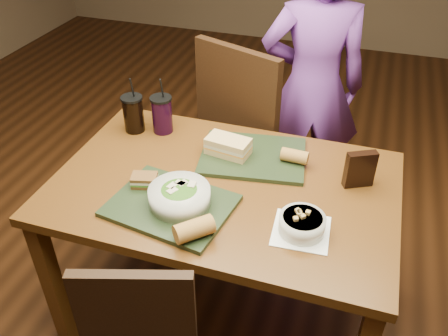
{
  "coord_description": "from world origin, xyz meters",
  "views": [
    {
      "loc": [
        0.44,
        -1.36,
        1.86
      ],
      "look_at": [
        0.0,
        0.0,
        0.82
      ],
      "focal_mm": 38.0,
      "sensor_mm": 36.0,
      "label": 1
    }
  ],
  "objects_px": {
    "diner": "(312,88)",
    "chip_bag": "(360,169)",
    "salad_bowl": "(179,195)",
    "sandwich_near": "(145,180)",
    "cup_cola": "(133,114)",
    "cup_berry": "(162,114)",
    "dining_table": "(224,201)",
    "soup_bowl": "(302,224)",
    "tray_far": "(253,156)",
    "baguette_near": "(194,229)",
    "chair_far": "(242,128)",
    "tray_near": "(171,206)",
    "baguette_far": "(295,156)",
    "sandwich_far": "(228,146)"
  },
  "relations": [
    {
      "from": "diner",
      "to": "chip_bag",
      "type": "xyz_separation_m",
      "value": [
        0.3,
        -0.76,
        0.07
      ]
    },
    {
      "from": "salad_bowl",
      "to": "sandwich_near",
      "type": "distance_m",
      "value": 0.18
    },
    {
      "from": "cup_cola",
      "to": "cup_berry",
      "type": "distance_m",
      "value": 0.13
    },
    {
      "from": "dining_table",
      "to": "soup_bowl",
      "type": "relative_size",
      "value": 6.51
    },
    {
      "from": "diner",
      "to": "tray_far",
      "type": "xyz_separation_m",
      "value": [
        -0.12,
        -0.71,
        0.01
      ]
    },
    {
      "from": "baguette_near",
      "to": "cup_cola",
      "type": "relative_size",
      "value": 0.51
    },
    {
      "from": "tray_far",
      "to": "baguette_near",
      "type": "distance_m",
      "value": 0.52
    },
    {
      "from": "tray_far",
      "to": "baguette_near",
      "type": "xyz_separation_m",
      "value": [
        -0.06,
        -0.52,
        0.04
      ]
    },
    {
      "from": "chair_far",
      "to": "tray_far",
      "type": "distance_m",
      "value": 0.52
    },
    {
      "from": "tray_near",
      "to": "tray_far",
      "type": "xyz_separation_m",
      "value": [
        0.2,
        0.39,
        0.0
      ]
    },
    {
      "from": "dining_table",
      "to": "diner",
      "type": "distance_m",
      "value": 0.93
    },
    {
      "from": "soup_bowl",
      "to": "tray_near",
      "type": "bearing_deg",
      "value": -177.32
    },
    {
      "from": "soup_bowl",
      "to": "cup_cola",
      "type": "distance_m",
      "value": 0.93
    },
    {
      "from": "tray_near",
      "to": "baguette_far",
      "type": "distance_m",
      "value": 0.54
    },
    {
      "from": "sandwich_far",
      "to": "baguette_near",
      "type": "xyz_separation_m",
      "value": [
        0.04,
        -0.5,
        -0.0
      ]
    },
    {
      "from": "chair_far",
      "to": "diner",
      "type": "relative_size",
      "value": 0.71
    },
    {
      "from": "chair_far",
      "to": "tray_far",
      "type": "height_order",
      "value": "chair_far"
    },
    {
      "from": "chair_far",
      "to": "salad_bowl",
      "type": "height_order",
      "value": "chair_far"
    },
    {
      "from": "dining_table",
      "to": "chair_far",
      "type": "xyz_separation_m",
      "value": [
        -0.12,
        0.66,
        -0.07
      ]
    },
    {
      "from": "diner",
      "to": "baguette_far",
      "type": "xyz_separation_m",
      "value": [
        0.04,
        -0.71,
        0.04
      ]
    },
    {
      "from": "tray_far",
      "to": "cup_cola",
      "type": "height_order",
      "value": "cup_cola"
    },
    {
      "from": "sandwich_near",
      "to": "dining_table",
      "type": "bearing_deg",
      "value": 25.12
    },
    {
      "from": "chip_bag",
      "to": "cup_cola",
      "type": "bearing_deg",
      "value": 146.55
    },
    {
      "from": "baguette_far",
      "to": "sandwich_near",
      "type": "bearing_deg",
      "value": -147.13
    },
    {
      "from": "chair_far",
      "to": "cup_cola",
      "type": "relative_size",
      "value": 4.19
    },
    {
      "from": "salad_bowl",
      "to": "chip_bag",
      "type": "height_order",
      "value": "chip_bag"
    },
    {
      "from": "chair_far",
      "to": "chip_bag",
      "type": "xyz_separation_m",
      "value": [
        0.6,
        -0.51,
        0.23
      ]
    },
    {
      "from": "tray_near",
      "to": "baguette_near",
      "type": "height_order",
      "value": "baguette_near"
    },
    {
      "from": "dining_table",
      "to": "soup_bowl",
      "type": "bearing_deg",
      "value": -27.91
    },
    {
      "from": "diner",
      "to": "chip_bag",
      "type": "bearing_deg",
      "value": 96.81
    },
    {
      "from": "chair_far",
      "to": "chip_bag",
      "type": "bearing_deg",
      "value": -40.59
    },
    {
      "from": "diner",
      "to": "baguette_near",
      "type": "xyz_separation_m",
      "value": [
        -0.18,
        -1.23,
        0.05
      ]
    },
    {
      "from": "dining_table",
      "to": "baguette_far",
      "type": "bearing_deg",
      "value": 40.47
    },
    {
      "from": "chair_far",
      "to": "salad_bowl",
      "type": "xyz_separation_m",
      "value": [
        0.01,
        -0.84,
        0.21
      ]
    },
    {
      "from": "diner",
      "to": "cup_cola",
      "type": "distance_m",
      "value": 0.96
    },
    {
      "from": "tray_far",
      "to": "chair_far",
      "type": "bearing_deg",
      "value": 110.96
    },
    {
      "from": "diner",
      "to": "tray_near",
      "type": "xyz_separation_m",
      "value": [
        -0.32,
        -1.11,
        0.01
      ]
    },
    {
      "from": "baguette_far",
      "to": "soup_bowl",
      "type": "bearing_deg",
      "value": -75.09
    },
    {
      "from": "tray_far",
      "to": "sandwich_far",
      "type": "distance_m",
      "value": 0.11
    },
    {
      "from": "salad_bowl",
      "to": "soup_bowl",
      "type": "xyz_separation_m",
      "value": [
        0.43,
        0.01,
        -0.02
      ]
    },
    {
      "from": "diner",
      "to": "sandwich_near",
      "type": "xyz_separation_m",
      "value": [
        -0.46,
        -1.04,
        0.04
      ]
    },
    {
      "from": "sandwich_near",
      "to": "sandwich_far",
      "type": "height_order",
      "value": "sandwich_far"
    },
    {
      "from": "soup_bowl",
      "to": "chip_bag",
      "type": "distance_m",
      "value": 0.36
    },
    {
      "from": "cup_cola",
      "to": "chair_far",
      "type": "bearing_deg",
      "value": 47.25
    },
    {
      "from": "diner",
      "to": "dining_table",
      "type": "bearing_deg",
      "value": 63.97
    },
    {
      "from": "sandwich_near",
      "to": "cup_berry",
      "type": "relative_size",
      "value": 0.42
    },
    {
      "from": "dining_table",
      "to": "tray_near",
      "type": "height_order",
      "value": "tray_near"
    },
    {
      "from": "dining_table",
      "to": "salad_bowl",
      "type": "xyz_separation_m",
      "value": [
        -0.1,
        -0.18,
        0.15
      ]
    },
    {
      "from": "soup_bowl",
      "to": "chip_bag",
      "type": "xyz_separation_m",
      "value": [
        0.15,
        0.32,
        0.04
      ]
    },
    {
      "from": "tray_near",
      "to": "sandwich_near",
      "type": "xyz_separation_m",
      "value": [
        -0.13,
        0.07,
        0.03
      ]
    }
  ]
}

